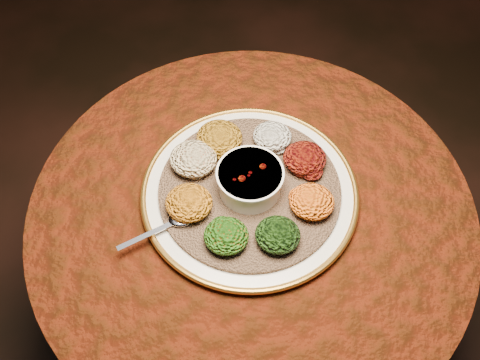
# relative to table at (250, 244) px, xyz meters

# --- Properties ---
(table) EXTENTS (0.96, 0.96, 0.73)m
(table) POSITION_rel_table_xyz_m (0.00, 0.00, 0.00)
(table) COLOR black
(table) RESTS_ON ground
(platter) EXTENTS (0.47, 0.47, 0.02)m
(platter) POSITION_rel_table_xyz_m (-0.01, 0.03, 0.19)
(platter) COLOR beige
(platter) RESTS_ON table
(injera) EXTENTS (0.51, 0.51, 0.01)m
(injera) POSITION_rel_table_xyz_m (-0.01, 0.03, 0.20)
(injera) COLOR #886244
(injera) RESTS_ON platter
(stew_bowl) EXTENTS (0.14, 0.14, 0.06)m
(stew_bowl) POSITION_rel_table_xyz_m (-0.01, 0.03, 0.24)
(stew_bowl) COLOR silver
(stew_bowl) RESTS_ON injera
(spoon) EXTENTS (0.14, 0.10, 0.01)m
(spoon) POSITION_rel_table_xyz_m (-0.15, -0.08, 0.21)
(spoon) COLOR silver
(spoon) RESTS_ON injera
(portion_ayib) EXTENTS (0.09, 0.08, 0.04)m
(portion_ayib) POSITION_rel_table_xyz_m (0.02, 0.16, 0.23)
(portion_ayib) COLOR beige
(portion_ayib) RESTS_ON injera
(portion_kitfo) EXTENTS (0.09, 0.09, 0.05)m
(portion_kitfo) POSITION_rel_table_xyz_m (0.10, 0.10, 0.23)
(portion_kitfo) COLOR black
(portion_kitfo) RESTS_ON injera
(portion_tikil) EXTENTS (0.09, 0.09, 0.04)m
(portion_tikil) POSITION_rel_table_xyz_m (0.12, -0.00, 0.23)
(portion_tikil) COLOR #AE730E
(portion_tikil) RESTS_ON injera
(portion_gomen) EXTENTS (0.09, 0.09, 0.04)m
(portion_gomen) POSITION_rel_table_xyz_m (0.06, -0.09, 0.23)
(portion_gomen) COLOR black
(portion_gomen) RESTS_ON injera
(portion_mixveg) EXTENTS (0.09, 0.09, 0.04)m
(portion_mixveg) POSITION_rel_table_xyz_m (-0.04, -0.11, 0.23)
(portion_mixveg) COLOR #8E2A09
(portion_mixveg) RESTS_ON injera
(portion_kik) EXTENTS (0.10, 0.09, 0.05)m
(portion_kik) POSITION_rel_table_xyz_m (-0.12, -0.04, 0.23)
(portion_kik) COLOR #BF6810
(portion_kik) RESTS_ON injera
(portion_timatim) EXTENTS (0.10, 0.10, 0.05)m
(portion_timatim) POSITION_rel_table_xyz_m (-0.14, 0.07, 0.23)
(portion_timatim) COLOR maroon
(portion_timatim) RESTS_ON injera
(portion_shiro) EXTENTS (0.10, 0.10, 0.05)m
(portion_shiro) POSITION_rel_table_xyz_m (-0.09, 0.13, 0.23)
(portion_shiro) COLOR #926011
(portion_shiro) RESTS_ON injera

